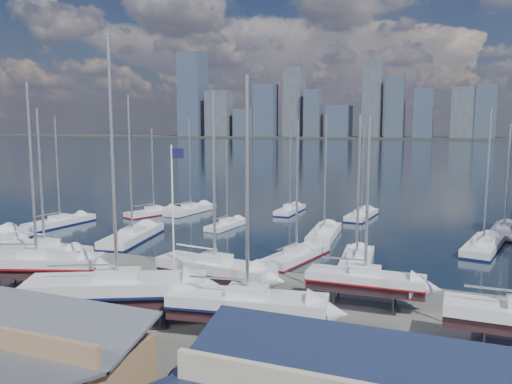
% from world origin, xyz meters
% --- Properties ---
extents(ground, '(1400.00, 1400.00, 0.00)m').
position_xyz_m(ground, '(0.00, -10.00, 0.00)').
color(ground, '#605E59').
rests_on(ground, ground).
extents(water, '(1400.00, 600.00, 0.40)m').
position_xyz_m(water, '(0.00, 300.00, -0.15)').
color(water, '#19283A').
rests_on(water, ground).
extents(far_shore, '(1400.00, 80.00, 2.20)m').
position_xyz_m(far_shore, '(0.00, 560.00, 1.10)').
color(far_shore, '#2D332D').
rests_on(far_shore, ground).
extents(skyline, '(639.14, 43.80, 107.69)m').
position_xyz_m(skyline, '(-7.83, 553.76, 39.09)').
color(skyline, '#475166').
rests_on(skyline, far_shore).
extents(sailboat_cradle_1, '(10.46, 5.95, 16.28)m').
position_xyz_m(sailboat_cradle_1, '(-11.45, -12.14, 2.08)').
color(sailboat_cradle_1, '#2D2D33').
rests_on(sailboat_cradle_1, ground).
extents(sailboat_cradle_2, '(8.88, 2.76, 14.50)m').
position_xyz_m(sailboat_cradle_2, '(-14.36, -8.39, 2.00)').
color(sailboat_cradle_2, '#2D2D33').
rests_on(sailboat_cradle_2, ground).
extents(sailboat_cradle_3, '(11.95, 8.12, 18.70)m').
position_xyz_m(sailboat_cradle_3, '(-1.33, -15.35, 2.21)').
color(sailboat_cradle_3, '#2D2D33').
rests_on(sailboat_cradle_3, ground).
extents(sailboat_cradle_4, '(9.78, 3.85, 15.57)m').
position_xyz_m(sailboat_cradle_4, '(2.23, -8.09, 2.05)').
color(sailboat_cradle_4, '#2D2D33').
rests_on(sailboat_cradle_4, ground).
extents(sailboat_cradle_5, '(10.13, 4.29, 15.88)m').
position_xyz_m(sailboat_cradle_5, '(7.56, -14.39, 2.06)').
color(sailboat_cradle_5, '#2D2D33').
rests_on(sailboat_cradle_5, ground).
extents(sailboat_cradle_6, '(8.43, 2.50, 13.74)m').
position_xyz_m(sailboat_cradle_6, '(13.36, -6.38, 1.95)').
color(sailboat_cradle_6, '#2D2D33').
rests_on(sailboat_cradle_6, ground).
extents(sailboat_moored_0, '(3.75, 10.27, 15.03)m').
position_xyz_m(sailboat_moored_0, '(-29.06, 9.13, 0.31)').
color(sailboat_moored_0, black).
rests_on(sailboat_moored_0, water).
extents(sailboat_moored_1, '(5.52, 9.23, 13.35)m').
position_xyz_m(sailboat_moored_1, '(-22.03, 20.54, 0.31)').
color(sailboat_moored_1, black).
rests_on(sailboat_moored_1, water).
extents(sailboat_moored_2, '(3.95, 10.19, 14.99)m').
position_xyz_m(sailboat_moored_2, '(-17.94, 24.33, 0.32)').
color(sailboat_moored_2, black).
rests_on(sailboat_moored_2, water).
extents(sailboat_moored_3, '(5.36, 11.91, 17.20)m').
position_xyz_m(sailboat_moored_3, '(-14.90, 5.28, 0.31)').
color(sailboat_moored_3, black).
rests_on(sailboat_moored_3, water).
extents(sailboat_moored_4, '(2.94, 8.05, 11.90)m').
position_xyz_m(sailboat_moored_4, '(-7.97, 16.07, 0.33)').
color(sailboat_moored_4, black).
rests_on(sailboat_moored_4, water).
extents(sailboat_moored_5, '(2.49, 8.68, 12.95)m').
position_xyz_m(sailboat_moored_5, '(-3.92, 29.93, 0.31)').
color(sailboat_moored_5, black).
rests_on(sailboat_moored_5, water).
extents(sailboat_moored_6, '(4.66, 9.86, 14.22)m').
position_xyz_m(sailboat_moored_6, '(5.03, 4.07, 0.31)').
color(sailboat_moored_6, black).
rests_on(sailboat_moored_6, water).
extents(sailboat_moored_7, '(3.67, 10.22, 15.11)m').
position_xyz_m(sailboat_moored_7, '(5.09, 15.06, 0.32)').
color(sailboat_moored_7, black).
rests_on(sailboat_moored_7, water).
extents(sailboat_moored_8, '(3.47, 9.54, 13.96)m').
position_xyz_m(sailboat_moored_8, '(7.00, 29.38, 0.31)').
color(sailboat_moored_8, black).
rests_on(sailboat_moored_8, water).
extents(sailboat_moored_9, '(3.63, 9.94, 14.68)m').
position_xyz_m(sailboat_moored_9, '(10.88, 4.08, 0.32)').
color(sailboat_moored_9, black).
rests_on(sailboat_moored_9, water).
extents(sailboat_moored_10, '(4.95, 10.69, 15.43)m').
position_xyz_m(sailboat_moored_10, '(22.19, 15.01, 0.31)').
color(sailboat_moored_10, black).
rests_on(sailboat_moored_10, water).
extents(sailboat_moored_11, '(4.31, 9.64, 13.92)m').
position_xyz_m(sailboat_moored_11, '(24.93, 24.62, 0.31)').
color(sailboat_moored_11, black).
rests_on(sailboat_moored_11, water).
extents(car_c, '(3.69, 5.14, 1.30)m').
position_xyz_m(car_c, '(7.70, -19.89, 0.65)').
color(car_c, gray).
rests_on(car_c, ground).
extents(flagpole, '(1.03, 0.12, 11.65)m').
position_xyz_m(flagpole, '(0.34, -10.82, 6.69)').
color(flagpole, white).
rests_on(flagpole, ground).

